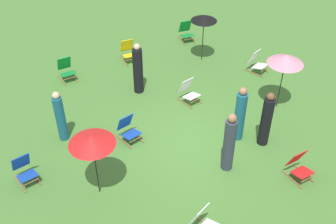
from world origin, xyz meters
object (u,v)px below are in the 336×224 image
object	(u,v)px
deckchair_5	(186,32)
deckchair_8	(66,69)
umbrella_0	(92,140)
person_0	(138,70)
deckchair_1	(204,222)
deckchair_2	(128,51)
deckchair_4	(24,170)
person_2	(229,143)
deckchair_6	(299,166)
deckchair_0	(257,62)
umbrella_1	(204,18)
umbrella_2	(286,59)
person_1	(240,115)
deckchair_7	(189,92)
deckchair_11	(128,129)
person_3	(60,117)
person_4	(266,120)

from	to	relation	value
deckchair_5	deckchair_8	distance (m)	5.29
umbrella_0	person_0	distance (m)	4.73
deckchair_1	deckchair_2	world-z (taller)	same
deckchair_4	person_2	size ratio (longest dim) A/B	0.44
deckchair_6	person_0	size ratio (longest dim) A/B	0.45
deckchair_0	umbrella_1	size ratio (longest dim) A/B	0.45
deckchair_0	umbrella_2	distance (m)	2.63
umbrella_0	person_0	size ratio (longest dim) A/B	1.06
person_1	person_2	distance (m)	1.34
deckchair_1	umbrella_0	world-z (taller)	umbrella_0
umbrella_0	umbrella_1	xyz separation A→B (m)	(6.44, 3.52, -0.08)
deckchair_7	deckchair_11	world-z (taller)	same
deckchair_5	deckchair_7	size ratio (longest dim) A/B	1.04
umbrella_0	umbrella_1	bearing A→B (deg)	28.62
deckchair_8	person_2	size ratio (longest dim) A/B	0.44
deckchair_7	umbrella_1	bearing A→B (deg)	37.26
person_3	deckchair_5	bearing A→B (deg)	-82.96
deckchair_2	deckchair_7	world-z (taller)	same
person_2	person_3	size ratio (longest dim) A/B	1.10
umbrella_2	deckchair_7	bearing A→B (deg)	137.43
deckchair_6	person_2	size ratio (longest dim) A/B	0.44
deckchair_5	deckchair_6	size ratio (longest dim) A/B	1.04
deckchair_1	deckchair_4	distance (m)	4.97
deckchair_1	person_0	xyz separation A→B (m)	(1.94, 5.78, 0.51)
umbrella_1	deckchair_5	bearing A→B (deg)	72.60
person_4	deckchair_6	bearing A→B (deg)	45.81
deckchair_2	deckchair_8	xyz separation A→B (m)	(-2.49, 0.23, 0.00)
deckchair_11	person_3	size ratio (longest dim) A/B	0.49
deckchair_1	person_2	world-z (taller)	person_2
deckchair_8	umbrella_1	distance (m)	5.32
deckchair_0	deckchair_2	bearing A→B (deg)	121.24
umbrella_0	person_4	distance (m)	5.10
deckchair_5	umbrella_0	bearing A→B (deg)	-126.37
deckchair_2	umbrella_1	xyz separation A→B (m)	(2.28, -1.69, 1.39)
deckchair_1	umbrella_1	bearing A→B (deg)	37.39
deckchair_5	deckchair_6	world-z (taller)	same
umbrella_0	deckchair_8	bearing A→B (deg)	72.87
umbrella_0	deckchair_7	bearing A→B (deg)	21.83
deckchair_11	umbrella_1	bearing A→B (deg)	21.51
deckchair_4	person_4	size ratio (longest dim) A/B	0.46
umbrella_1	umbrella_2	size ratio (longest dim) A/B	0.95
umbrella_0	person_2	size ratio (longest dim) A/B	1.04
deckchair_1	deckchair_4	world-z (taller)	same
deckchair_7	person_4	world-z (taller)	person_4
deckchair_4	deckchair_7	bearing A→B (deg)	1.37
deckchair_8	umbrella_1	xyz separation A→B (m)	(4.77, -1.92, 1.39)
deckchair_0	person_2	xyz separation A→B (m)	(-4.26, -3.04, 0.53)
deckchair_2	deckchair_11	size ratio (longest dim) A/B	1.01
deckchair_6	umbrella_0	bearing A→B (deg)	155.73
deckchair_0	person_0	world-z (taller)	person_0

